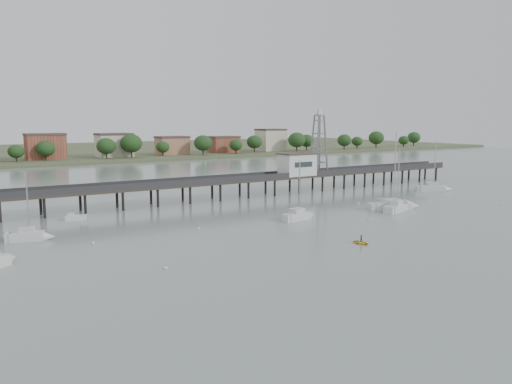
{
  "coord_description": "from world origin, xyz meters",
  "views": [
    {
      "loc": [
        -45.63,
        -34.04,
        16.97
      ],
      "look_at": [
        2.24,
        42.0,
        4.0
      ],
      "focal_mm": 35.0,
      "sensor_mm": 36.0,
      "label": 1
    }
  ],
  "objects_px": {
    "lattice_tower": "(319,145)",
    "yellow_dinghy": "(361,244)",
    "sailboat_d": "(399,206)",
    "sailboat_f": "(301,216)",
    "sailboat_c": "(399,207)",
    "sailboat_e": "(437,188)",
    "pier": "(201,183)",
    "sailboat_b": "(33,236)",
    "white_tender": "(75,218)"
  },
  "relations": [
    {
      "from": "sailboat_e",
      "to": "white_tender",
      "type": "height_order",
      "value": "sailboat_e"
    },
    {
      "from": "pier",
      "to": "sailboat_f",
      "type": "xyz_separation_m",
      "value": [
        5.91,
        -26.85,
        -3.14
      ]
    },
    {
      "from": "sailboat_d",
      "to": "sailboat_c",
      "type": "bearing_deg",
      "value": -120.73
    },
    {
      "from": "pier",
      "to": "yellow_dinghy",
      "type": "bearing_deg",
      "value": -86.69
    },
    {
      "from": "sailboat_b",
      "to": "sailboat_c",
      "type": "xyz_separation_m",
      "value": [
        62.27,
        -11.25,
        -0.01
      ]
    },
    {
      "from": "sailboat_d",
      "to": "sailboat_e",
      "type": "height_order",
      "value": "sailboat_d"
    },
    {
      "from": "pier",
      "to": "lattice_tower",
      "type": "height_order",
      "value": "lattice_tower"
    },
    {
      "from": "sailboat_d",
      "to": "pier",
      "type": "bearing_deg",
      "value": 153.51
    },
    {
      "from": "sailboat_b",
      "to": "sailboat_e",
      "type": "distance_m",
      "value": 90.56
    },
    {
      "from": "pier",
      "to": "sailboat_f",
      "type": "bearing_deg",
      "value": -77.58
    },
    {
      "from": "pier",
      "to": "sailboat_c",
      "type": "xyz_separation_m",
      "value": [
        26.66,
        -29.9,
        -3.15
      ]
    },
    {
      "from": "pier",
      "to": "sailboat_b",
      "type": "bearing_deg",
      "value": -152.35
    },
    {
      "from": "yellow_dinghy",
      "to": "pier",
      "type": "bearing_deg",
      "value": 86.95
    },
    {
      "from": "sailboat_c",
      "to": "white_tender",
      "type": "distance_m",
      "value": 58.64
    },
    {
      "from": "sailboat_e",
      "to": "sailboat_c",
      "type": "bearing_deg",
      "value": -119.05
    },
    {
      "from": "sailboat_b",
      "to": "white_tender",
      "type": "distance_m",
      "value": 14.69
    },
    {
      "from": "sailboat_b",
      "to": "sailboat_d",
      "type": "bearing_deg",
      "value": 9.9
    },
    {
      "from": "sailboat_c",
      "to": "sailboat_f",
      "type": "distance_m",
      "value": 20.98
    },
    {
      "from": "lattice_tower",
      "to": "yellow_dinghy",
      "type": "height_order",
      "value": "lattice_tower"
    },
    {
      "from": "yellow_dinghy",
      "to": "sailboat_d",
      "type": "bearing_deg",
      "value": 25.87
    },
    {
      "from": "white_tender",
      "to": "yellow_dinghy",
      "type": "bearing_deg",
      "value": -38.87
    },
    {
      "from": "sailboat_b",
      "to": "sailboat_d",
      "type": "xyz_separation_m",
      "value": [
        63.65,
        -10.09,
        -0.03
      ]
    },
    {
      "from": "sailboat_e",
      "to": "white_tender",
      "type": "xyz_separation_m",
      "value": [
        -82.09,
        9.82,
        -0.21
      ]
    },
    {
      "from": "sailboat_c",
      "to": "sailboat_e",
      "type": "relative_size",
      "value": 0.96
    },
    {
      "from": "pier",
      "to": "sailboat_c",
      "type": "distance_m",
      "value": 40.19
    },
    {
      "from": "sailboat_b",
      "to": "sailboat_f",
      "type": "distance_m",
      "value": 42.32
    },
    {
      "from": "yellow_dinghy",
      "to": "white_tender",
      "type": "bearing_deg",
      "value": 121.59
    },
    {
      "from": "sailboat_b",
      "to": "sailboat_e",
      "type": "xyz_separation_m",
      "value": [
        90.54,
        2.2,
        -0.02
      ]
    },
    {
      "from": "sailboat_f",
      "to": "sailboat_e",
      "type": "bearing_deg",
      "value": 4.71
    },
    {
      "from": "pier",
      "to": "sailboat_b",
      "type": "relative_size",
      "value": 14.87
    },
    {
      "from": "sailboat_f",
      "to": "sailboat_b",
      "type": "bearing_deg",
      "value": 161.57
    },
    {
      "from": "sailboat_d",
      "to": "sailboat_f",
      "type": "distance_m",
      "value": 22.22
    },
    {
      "from": "sailboat_e",
      "to": "sailboat_f",
      "type": "xyz_separation_m",
      "value": [
        -49.02,
        -10.39,
        0.01
      ]
    },
    {
      "from": "lattice_tower",
      "to": "yellow_dinghy",
      "type": "distance_m",
      "value": 54.45
    },
    {
      "from": "sailboat_b",
      "to": "yellow_dinghy",
      "type": "height_order",
      "value": "sailboat_b"
    },
    {
      "from": "white_tender",
      "to": "sailboat_e",
      "type": "bearing_deg",
      "value": 6.36
    },
    {
      "from": "sailboat_c",
      "to": "yellow_dinghy",
      "type": "height_order",
      "value": "sailboat_c"
    },
    {
      "from": "sailboat_c",
      "to": "sailboat_f",
      "type": "xyz_separation_m",
      "value": [
        -20.75,
        3.06,
        0.01
      ]
    },
    {
      "from": "sailboat_e",
      "to": "yellow_dinghy",
      "type": "height_order",
      "value": "sailboat_e"
    },
    {
      "from": "sailboat_c",
      "to": "lattice_tower",
      "type": "bearing_deg",
      "value": 63.2
    },
    {
      "from": "white_tender",
      "to": "pier",
      "type": "bearing_deg",
      "value": 26.91
    },
    {
      "from": "sailboat_c",
      "to": "white_tender",
      "type": "relative_size",
      "value": 3.21
    },
    {
      "from": "lattice_tower",
      "to": "sailboat_e",
      "type": "xyz_separation_m",
      "value": [
        23.43,
        -16.45,
        -10.46
      ]
    },
    {
      "from": "lattice_tower",
      "to": "sailboat_e",
      "type": "height_order",
      "value": "lattice_tower"
    },
    {
      "from": "pier",
      "to": "yellow_dinghy",
      "type": "xyz_separation_m",
      "value": [
        2.59,
        -44.79,
        -3.79
      ]
    },
    {
      "from": "yellow_dinghy",
      "to": "sailboat_c",
      "type": "bearing_deg",
      "value": 25.37
    },
    {
      "from": "pier",
      "to": "lattice_tower",
      "type": "distance_m",
      "value": 32.34
    },
    {
      "from": "sailboat_e",
      "to": "yellow_dinghy",
      "type": "bearing_deg",
      "value": -116.07
    },
    {
      "from": "sailboat_e",
      "to": "sailboat_f",
      "type": "height_order",
      "value": "sailboat_e"
    },
    {
      "from": "sailboat_b",
      "to": "yellow_dinghy",
      "type": "relative_size",
      "value": 4.14
    }
  ]
}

